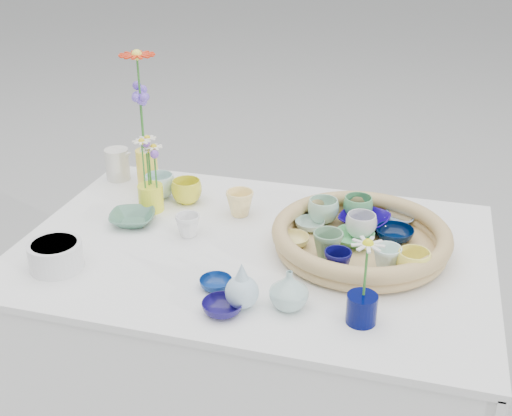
# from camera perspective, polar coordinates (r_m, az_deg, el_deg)

# --- Properties ---
(wicker_tray) EXTENTS (0.47, 0.47, 0.08)m
(wicker_tray) POSITION_cam_1_polar(r_m,az_deg,el_deg) (1.72, 9.30, -2.67)
(wicker_tray) COLOR #A1794A
(wicker_tray) RESTS_ON display_table
(tray_ceramic_0) EXTENTS (0.17, 0.17, 0.03)m
(tray_ceramic_0) POSITION_cam_1_polar(r_m,az_deg,el_deg) (1.82, 9.59, -1.11)
(tray_ceramic_0) COLOR #100168
(tray_ceramic_0) RESTS_ON wicker_tray
(tray_ceramic_1) EXTENTS (0.12, 0.12, 0.03)m
(tray_ceramic_1) POSITION_cam_1_polar(r_m,az_deg,el_deg) (1.77, 12.21, -2.29)
(tray_ceramic_1) COLOR black
(tray_ceramic_1) RESTS_ON wicker_tray
(tray_ceramic_2) EXTENTS (0.11, 0.11, 0.07)m
(tray_ceramic_2) POSITION_cam_1_polar(r_m,az_deg,el_deg) (1.61, 13.80, -4.81)
(tray_ceramic_2) COLOR #FFF05A
(tray_ceramic_2) RESTS_ON wicker_tray
(tray_ceramic_3) EXTENTS (0.13, 0.13, 0.03)m
(tray_ceramic_3) POSITION_cam_1_polar(r_m,az_deg,el_deg) (1.73, 8.62, -2.71)
(tray_ceramic_3) COLOR #50A35F
(tray_ceramic_3) RESTS_ON wicker_tray
(tray_ceramic_4) EXTENTS (0.10, 0.10, 0.07)m
(tray_ceramic_4) POSITION_cam_1_polar(r_m,az_deg,el_deg) (1.64, 6.39, -3.29)
(tray_ceramic_4) COLOR slate
(tray_ceramic_4) RESTS_ON wicker_tray
(tray_ceramic_5) EXTENTS (0.09, 0.09, 0.03)m
(tray_ceramic_5) POSITION_cam_1_polar(r_m,az_deg,el_deg) (1.79, 4.80, -1.50)
(tray_ceramic_5) COLOR #98B6A8
(tray_ceramic_5) RESTS_ON wicker_tray
(tray_ceramic_6) EXTENTS (0.10, 0.10, 0.07)m
(tray_ceramic_6) POSITION_cam_1_polar(r_m,az_deg,el_deg) (1.82, 5.98, -0.25)
(tray_ceramic_6) COLOR #98C2A8
(tray_ceramic_6) RESTS_ON wicker_tray
(tray_ceramic_7) EXTENTS (0.11, 0.11, 0.07)m
(tray_ceramic_7) POSITION_cam_1_polar(r_m,az_deg,el_deg) (1.76, 9.32, -1.55)
(tray_ceramic_7) COLOR silver
(tray_ceramic_7) RESTS_ON wicker_tray
(tray_ceramic_8) EXTENTS (0.09, 0.09, 0.02)m
(tray_ceramic_8) POSITION_cam_1_polar(r_m,az_deg,el_deg) (1.87, 12.64, -0.85)
(tray_ceramic_8) COLOR #799CD0
(tray_ceramic_8) RESTS_ON wicker_tray
(tray_ceramic_9) EXTENTS (0.07, 0.07, 0.06)m
(tray_ceramic_9) POSITION_cam_1_polar(r_m,az_deg,el_deg) (1.58, 7.26, -4.83)
(tray_ceramic_9) COLOR #080740
(tray_ceramic_9) RESTS_ON wicker_tray
(tray_ceramic_10) EXTENTS (0.09, 0.09, 0.03)m
(tray_ceramic_10) POSITION_cam_1_polar(r_m,az_deg,el_deg) (1.71, 3.33, -2.90)
(tray_ceramic_10) COLOR #E1D177
(tray_ceramic_10) RESTS_ON wicker_tray
(tray_ceramic_11) EXTENTS (0.09, 0.09, 0.07)m
(tray_ceramic_11) POSITION_cam_1_polar(r_m,az_deg,el_deg) (1.61, 11.55, -4.45)
(tray_ceramic_11) COLOR silver
(tray_ceramic_11) RESTS_ON wicker_tray
(tray_ceramic_12) EXTENTS (0.11, 0.11, 0.07)m
(tray_ceramic_12) POSITION_cam_1_polar(r_m,az_deg,el_deg) (1.86, 9.04, 0.03)
(tray_ceramic_12) COLOR #4C975C
(tray_ceramic_12) RESTS_ON wicker_tray
(loose_ceramic_0) EXTENTS (0.11, 0.11, 0.07)m
(loose_ceramic_0) POSITION_cam_1_polar(r_m,az_deg,el_deg) (1.98, -6.18, 1.48)
(loose_ceramic_0) COLOR yellow
(loose_ceramic_0) RESTS_ON display_table
(loose_ceramic_1) EXTENTS (0.11, 0.11, 0.08)m
(loose_ceramic_1) POSITION_cam_1_polar(r_m,az_deg,el_deg) (1.89, -1.44, 0.43)
(loose_ceramic_1) COLOR #FFDF87
(loose_ceramic_1) RESTS_ON display_table
(loose_ceramic_2) EXTENTS (0.16, 0.16, 0.03)m
(loose_ceramic_2) POSITION_cam_1_polar(r_m,az_deg,el_deg) (1.89, -10.92, -0.91)
(loose_ceramic_2) COLOR #47755F
(loose_ceramic_2) RESTS_ON display_table
(loose_ceramic_3) EXTENTS (0.08, 0.08, 0.06)m
(loose_ceramic_3) POSITION_cam_1_polar(r_m,az_deg,el_deg) (1.79, -6.07, -1.55)
(loose_ceramic_3) COLOR white
(loose_ceramic_3) RESTS_ON display_table
(loose_ceramic_4) EXTENTS (0.09, 0.09, 0.02)m
(loose_ceramic_4) POSITION_cam_1_polar(r_m,az_deg,el_deg) (1.56, -3.59, -6.73)
(loose_ceramic_4) COLOR navy
(loose_ceramic_4) RESTS_ON display_table
(loose_ceramic_5) EXTENTS (0.11, 0.11, 0.07)m
(loose_ceramic_5) POSITION_cam_1_polar(r_m,az_deg,el_deg) (2.03, -8.55, 1.96)
(loose_ceramic_5) COLOR silver
(loose_ceramic_5) RESTS_ON display_table
(loose_ceramic_6) EXTENTS (0.11, 0.11, 0.03)m
(loose_ceramic_6) POSITION_cam_1_polar(r_m,az_deg,el_deg) (1.47, -3.01, -8.83)
(loose_ceramic_6) COLOR #140D4F
(loose_ceramic_6) RESTS_ON display_table
(fluted_bowl) EXTENTS (0.15, 0.15, 0.07)m
(fluted_bowl) POSITION_cam_1_polar(r_m,az_deg,el_deg) (1.70, -17.37, -4.05)
(fluted_bowl) COLOR silver
(fluted_bowl) RESTS_ON display_table
(bud_vase_paleblue) EXTENTS (0.10, 0.10, 0.12)m
(bud_vase_paleblue) POSITION_cam_1_polar(r_m,az_deg,el_deg) (1.47, -1.26, -6.80)
(bud_vase_paleblue) COLOR #A2BFCE
(bud_vase_paleblue) RESTS_ON display_table
(bud_vase_seafoam) EXTENTS (0.10, 0.10, 0.10)m
(bud_vase_seafoam) POSITION_cam_1_polar(r_m,az_deg,el_deg) (1.47, 2.95, -7.26)
(bud_vase_seafoam) COLOR #9ABCB5
(bud_vase_seafoam) RESTS_ON display_table
(bud_vase_cobalt) EXTENTS (0.08, 0.08, 0.07)m
(bud_vase_cobalt) POSITION_cam_1_polar(r_m,az_deg,el_deg) (1.45, 9.37, -8.83)
(bud_vase_cobalt) COLOR #00053C
(bud_vase_cobalt) RESTS_ON display_table
(single_daisy) EXTENTS (0.11, 0.11, 0.15)m
(single_daisy) POSITION_cam_1_polar(r_m,az_deg,el_deg) (1.40, 9.73, -5.46)
(single_daisy) COLOR silver
(single_daisy) RESTS_ON bud_vase_cobalt
(tall_vase_yellow) EXTENTS (0.07, 0.07, 0.13)m
(tall_vase_yellow) POSITION_cam_1_polar(r_m,az_deg,el_deg) (2.10, -9.64, 3.46)
(tall_vase_yellow) COLOR yellow
(tall_vase_yellow) RESTS_ON display_table
(gerbera) EXTENTS (0.16, 0.16, 0.32)m
(gerbera) POSITION_cam_1_polar(r_m,az_deg,el_deg) (2.02, -10.20, 9.03)
(gerbera) COLOR red
(gerbera) RESTS_ON tall_vase_yellow
(hydrangea) EXTENTS (0.07, 0.07, 0.24)m
(hydrangea) POSITION_cam_1_polar(r_m,az_deg,el_deg) (2.06, -10.13, 7.45)
(hydrangea) COLOR #6747C6
(hydrangea) RESTS_ON tall_vase_yellow
(white_pitcher) EXTENTS (0.12, 0.10, 0.11)m
(white_pitcher) POSITION_cam_1_polar(r_m,az_deg,el_deg) (2.18, -12.21, 3.82)
(white_pitcher) COLOR silver
(white_pitcher) RESTS_ON display_table
(daisy_cup) EXTENTS (0.08, 0.08, 0.08)m
(daisy_cup) POSITION_cam_1_polar(r_m,az_deg,el_deg) (1.95, -9.32, 0.91)
(daisy_cup) COLOR yellow
(daisy_cup) RESTS_ON display_table
(daisy_posy) EXTENTS (0.10, 0.10, 0.16)m
(daisy_posy) POSITION_cam_1_polar(r_m,az_deg,el_deg) (1.89, -9.22, 4.15)
(daisy_posy) COLOR white
(daisy_posy) RESTS_ON daisy_cup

